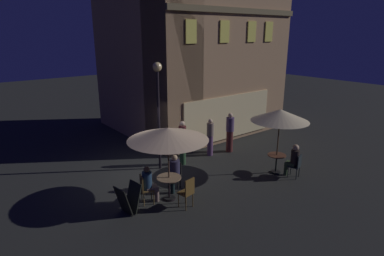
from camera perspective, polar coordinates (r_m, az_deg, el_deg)
name	(u,v)px	position (r m, az deg, el deg)	size (l,w,h in m)	color
ground_plane	(148,174)	(12.49, -7.81, -8.13)	(60.00, 60.00, 0.00)	#252624
cafe_building	(184,67)	(16.31, -1.42, 10.68)	(7.86, 7.33, 7.03)	tan
street_lamp_near_corner	(158,94)	(12.08, -6.05, 5.94)	(0.34, 0.34, 4.16)	black
menu_sandwich_board	(128,199)	(9.93, -11.23, -12.22)	(0.72, 0.64, 0.88)	black
cafe_table_0	(169,183)	(10.45, -4.09, -9.66)	(0.78, 0.78, 0.77)	black
cafe_table_1	(276,160)	(12.73, 14.74, -5.50)	(0.70, 0.70, 0.73)	black
patio_umbrella_0	(168,134)	(9.83, -4.28, -1.09)	(2.52, 2.52, 2.41)	black
patio_umbrella_1	(280,115)	(12.20, 15.34, 2.15)	(2.13, 2.13, 2.51)	black
cafe_chair_0	(175,173)	(11.13, -2.97, -7.98)	(0.54, 0.54, 0.92)	black
cafe_chair_1	(144,187)	(10.28, -8.42, -10.31)	(0.49, 0.49, 0.95)	brown
cafe_chair_2	(188,191)	(9.93, -0.76, -11.02)	(0.45, 0.45, 0.99)	brown
cafe_chair_3	(297,164)	(12.51, 18.07, -6.14)	(0.49, 0.49, 0.90)	black
patron_seated_0	(174,171)	(10.96, -3.16, -7.55)	(0.53, 0.52, 1.26)	black
patron_seated_1	(149,183)	(10.25, -7.64, -9.58)	(0.51, 0.40, 1.25)	#7F645C
patron_seated_2	(293,159)	(12.48, 17.51, -5.20)	(0.39, 0.51, 1.28)	#324628
patron_standing_3	(210,137)	(13.96, 3.23, -1.60)	(0.30, 0.30, 1.65)	#603F68
patron_standing_4	(230,132)	(14.45, 6.73, -0.77)	(0.35, 0.35, 1.79)	#512221
patron_standing_5	(182,142)	(12.95, -1.70, -2.58)	(0.30, 0.30, 1.83)	#28482A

